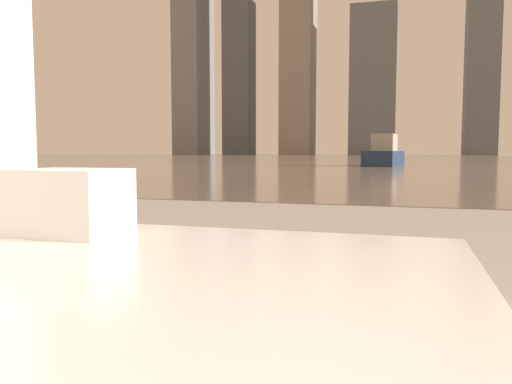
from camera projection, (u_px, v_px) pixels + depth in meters
towel_stack at (70, 202)px, 1.23m from camera, size 0.25×0.20×0.16m
harbor_water at (399, 158)px, 59.70m from camera, size 180.00×110.00×0.01m
harbor_boat_2 at (384, 155)px, 26.88m from camera, size 2.11×4.70×1.70m
skyline_tower_1 at (239, 41)px, 122.09m from camera, size 6.72×6.58×55.67m
skyline_tower_2 at (298, 71)px, 118.48m from camera, size 7.32×9.30×39.78m
skyline_tower_3 at (373, 82)px, 113.74m from camera, size 10.01×10.54×33.07m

